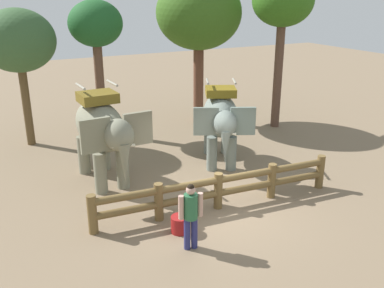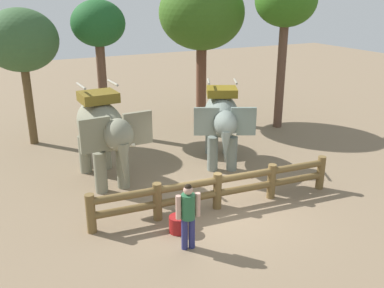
{
  "view_description": "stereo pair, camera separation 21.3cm",
  "coord_description": "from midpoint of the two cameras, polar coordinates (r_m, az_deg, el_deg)",
  "views": [
    {
      "loc": [
        -5.58,
        -9.13,
        5.77
      ],
      "look_at": [
        0.0,
        1.65,
        1.4
      ],
      "focal_mm": 40.06,
      "sensor_mm": 36.0,
      "label": 1
    },
    {
      "loc": [
        -5.39,
        -9.23,
        5.77
      ],
      "look_at": [
        0.0,
        1.65,
        1.4
      ],
      "focal_mm": 40.06,
      "sensor_mm": 36.0,
      "label": 2
    }
  ],
  "objects": [
    {
      "name": "tree_back_center",
      "position": [
        17.38,
        -21.47,
        12.6
      ],
      "size": [
        2.73,
        2.73,
        5.2
      ],
      "color": "brown",
      "rests_on": "ground"
    },
    {
      "name": "tree_far_left",
      "position": [
        17.77,
        -12.0,
        14.94
      ],
      "size": [
        2.13,
        2.13,
        5.45
      ],
      "color": "brown",
      "rests_on": "ground"
    },
    {
      "name": "tree_deep_back",
      "position": [
        18.77,
        12.72,
        17.78
      ],
      "size": [
        2.54,
        2.54,
        6.47
      ],
      "color": "brown",
      "rests_on": "ground"
    },
    {
      "name": "log_fence",
      "position": [
        11.92,
        3.91,
        -5.91
      ],
      "size": [
        7.15,
        0.82,
        1.05
      ],
      "color": "brown",
      "rests_on": "ground"
    },
    {
      "name": "tree_far_right",
      "position": [
        19.31,
        1.63,
        16.89
      ],
      "size": [
        3.71,
        3.71,
        6.42
      ],
      "color": "brown",
      "rests_on": "ground"
    },
    {
      "name": "feed_bucket",
      "position": [
        10.97,
        -1.28,
        -10.61
      ],
      "size": [
        0.47,
        0.47,
        0.43
      ],
      "color": "maroon",
      "rests_on": "ground"
    },
    {
      "name": "elephant_near_left",
      "position": [
        13.35,
        -11.34,
        1.95
      ],
      "size": [
        2.09,
        3.66,
        3.15
      ],
      "color": "gray",
      "rests_on": "ground"
    },
    {
      "name": "elephant_center",
      "position": [
        14.64,
        4.39,
        3.36
      ],
      "size": [
        2.65,
        3.44,
        2.92
      ],
      "color": "slate",
      "rests_on": "ground"
    },
    {
      "name": "ground_plane",
      "position": [
        12.15,
        4.0,
        -8.61
      ],
      "size": [
        60.0,
        60.0,
        0.0
      ],
      "primitive_type": "plane",
      "color": "#7E6950"
    },
    {
      "name": "tourist_woman_in_black",
      "position": [
        9.97,
        0.1,
        -9.03
      ],
      "size": [
        0.58,
        0.37,
        1.67
      ],
      "color": "navy",
      "rests_on": "ground"
    }
  ]
}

